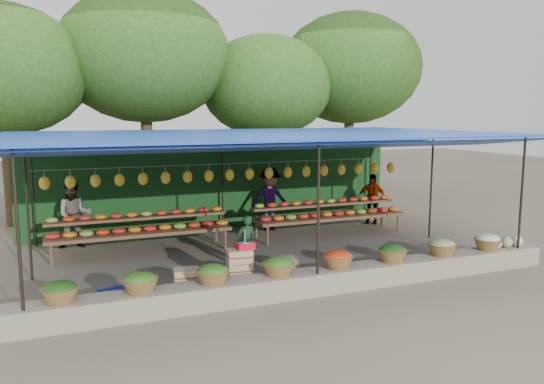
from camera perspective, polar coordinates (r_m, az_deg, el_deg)
name	(u,v)px	position (r m, az deg, el deg)	size (l,w,h in m)	color
ground	(260,256)	(12.32, -1.32, -6.85)	(60.00, 60.00, 0.00)	brown
stone_curb	(313,282)	(9.85, 4.49, -9.60)	(10.60, 0.55, 0.40)	gray
stall_canopy	(258,139)	(11.96, -1.47, 5.70)	(10.80, 6.60, 2.82)	black
produce_baskets	(309,263)	(9.70, 3.98, -7.63)	(8.98, 0.58, 0.34)	brown
netting_backdrop	(220,185)	(15.01, -5.64, 0.74)	(10.60, 0.06, 2.50)	#19481E
tree_row	(207,69)	(17.90, -6.98, 13.03)	(16.51, 5.50, 7.12)	#372814
fruit_table_left	(140,227)	(12.85, -13.98, -3.68)	(4.21, 0.95, 0.93)	#503320
fruit_table_right	(328,212)	(14.41, 6.10, -2.18)	(4.21, 0.95, 0.93)	#503320
crate_counter	(238,273)	(9.95, -3.64, -8.74)	(2.39, 0.39, 0.77)	tan
weighing_scale	(245,244)	(9.84, -2.93, -5.62)	(0.34, 0.34, 0.36)	red
vendor_seated	(247,242)	(11.21, -2.75, -5.40)	(0.41, 0.27, 1.14)	#193820
customer_left	(74,215)	(13.68, -20.49, -2.32)	(0.80, 0.62, 1.64)	slate
customer_mid	(270,199)	(14.78, -0.21, -0.79)	(1.14, 0.65, 1.76)	slate
customer_right	(372,199)	(16.03, 10.69, -0.71)	(0.87, 0.36, 1.49)	slate
blue_crate_front	(113,297)	(9.63, -16.71, -10.78)	(0.45, 0.32, 0.27)	navy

